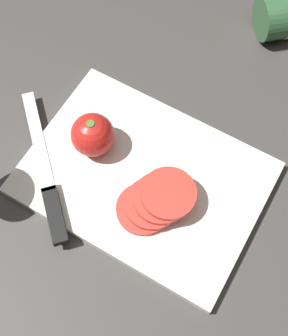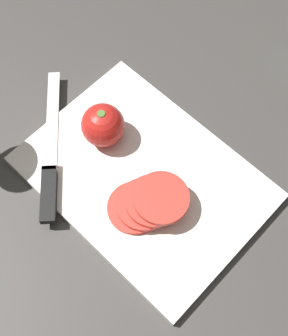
# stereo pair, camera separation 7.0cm
# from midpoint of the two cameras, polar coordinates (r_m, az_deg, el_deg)

# --- Properties ---
(ground_plane) EXTENTS (3.00, 3.00, 0.00)m
(ground_plane) POSITION_cam_midpoint_polar(r_m,az_deg,el_deg) (0.73, 1.24, -5.42)
(ground_plane) COLOR #383533
(cutting_board) EXTENTS (0.37, 0.26, 0.02)m
(cutting_board) POSITION_cam_midpoint_polar(r_m,az_deg,el_deg) (0.74, -2.71, -1.55)
(cutting_board) COLOR silver
(cutting_board) RESTS_ON ground_plane
(whole_tomato) EXTENTS (0.07, 0.07, 0.07)m
(whole_tomato) POSITION_cam_midpoint_polar(r_m,az_deg,el_deg) (0.73, -9.01, 3.72)
(whole_tomato) COLOR red
(whole_tomato) RESTS_ON cutting_board
(knife) EXTENTS (0.21, 0.20, 0.01)m
(knife) POSITION_cam_midpoint_polar(r_m,az_deg,el_deg) (0.73, -13.97, -3.87)
(knife) COLOR silver
(knife) RESTS_ON cutting_board
(tomato_slice_stack_near) EXTENTS (0.11, 0.12, 0.04)m
(tomato_slice_stack_near) POSITION_cam_midpoint_polar(r_m,az_deg,el_deg) (0.70, -1.38, -4.31)
(tomato_slice_stack_near) COLOR red
(tomato_slice_stack_near) RESTS_ON cutting_board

